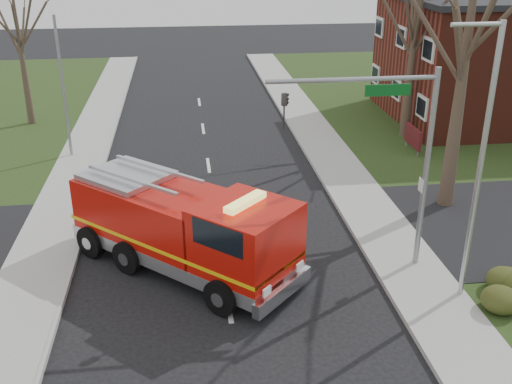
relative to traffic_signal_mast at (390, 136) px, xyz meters
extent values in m
plane|color=black|center=(-5.21, -1.50, -4.71)|extent=(120.00, 120.00, 0.00)
cube|color=gray|center=(0.99, -1.50, -4.63)|extent=(2.40, 80.00, 0.15)
cube|color=gray|center=(-11.41, -1.50, -4.63)|extent=(2.40, 80.00, 0.15)
cube|color=silver|center=(6.24, 16.50, -2.71)|extent=(0.12, 1.40, 1.20)
cube|color=#521318|center=(5.29, 11.00, -3.81)|extent=(0.12, 2.00, 1.00)
cylinder|color=gray|center=(5.29, 10.20, -4.26)|extent=(0.08, 0.08, 0.90)
cylinder|color=gray|center=(5.29, 11.80, -4.26)|extent=(0.08, 0.08, 0.90)
cone|color=#392E21|center=(4.29, 4.50, 1.29)|extent=(0.64, 0.64, 12.00)
cone|color=#392E21|center=(5.79, 13.50, 0.54)|extent=(0.56, 0.56, 10.50)
cone|color=#392E21|center=(-15.21, 18.50, -0.21)|extent=(0.44, 0.44, 9.00)
cylinder|color=gray|center=(1.29, 0.00, -1.31)|extent=(0.18, 0.18, 6.80)
cylinder|color=gray|center=(-1.31, 0.00, 1.79)|extent=(5.20, 0.14, 0.14)
cube|color=#0C591E|center=(-0.21, 0.00, 1.44)|extent=(1.40, 0.06, 0.35)
imported|color=black|center=(-3.31, 0.00, 1.44)|extent=(0.22, 0.18, 1.10)
cylinder|color=#B7BABF|center=(1.99, -2.00, -0.51)|extent=(0.16, 0.16, 8.40)
cylinder|color=#B7BABF|center=(1.29, -2.00, 3.59)|extent=(1.40, 0.12, 0.12)
cylinder|color=gray|center=(-12.01, 12.50, -1.21)|extent=(0.14, 0.14, 7.00)
cube|color=#B61008|center=(-7.45, 1.78, -3.11)|extent=(5.73, 5.62, 2.16)
cube|color=#B61008|center=(-4.61, -0.91, -2.96)|extent=(3.78, 3.78, 2.47)
cube|color=#B7BABF|center=(-6.55, 0.93, -3.99)|extent=(7.69, 7.48, 0.46)
cube|color=#E5B20C|center=(-6.55, 0.93, -3.42)|extent=(7.69, 7.48, 0.12)
cube|color=black|center=(-3.78, -1.69, -2.19)|extent=(1.71, 1.80, 0.88)
cube|color=#E5D866|center=(-4.61, -0.91, -1.57)|extent=(1.39, 1.44, 0.19)
cylinder|color=black|center=(-5.45, -1.95, -4.14)|extent=(1.07, 1.04, 1.13)
cylinder|color=black|center=(-3.61, -0.01, -4.14)|extent=(1.07, 1.04, 1.13)
cylinder|color=black|center=(-9.71, 2.08, -4.14)|extent=(1.07, 1.04, 1.13)
cylinder|color=black|center=(-7.87, 4.03, -4.14)|extent=(1.07, 1.04, 1.13)
camera|label=1|loc=(-6.29, -16.93, 5.74)|focal=42.00mm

